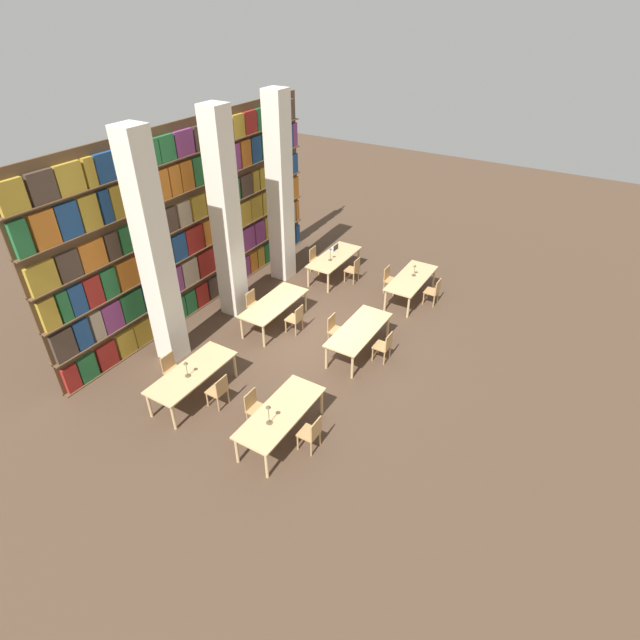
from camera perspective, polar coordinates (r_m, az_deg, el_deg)
The scene contains 28 objects.
ground_plane at distance 14.24m, azimuth -0.46°, elevation -2.12°, with size 40.00×40.00×0.00m, color #4C3828.
bookshelf_bank at distance 15.19m, azimuth -13.83°, elevation 10.79°, with size 10.51×0.35×5.50m.
pillar_left at distance 12.70m, azimuth -18.40°, elevation 7.06°, with size 0.62×0.62×6.00m.
pillar_center at distance 14.35m, azimuth -10.74°, elevation 11.28°, with size 0.62×0.62×6.00m.
pillar_right at distance 16.26m, azimuth -4.61°, elevation 14.44°, with size 0.62×0.62×6.00m.
reading_table_0 at distance 10.98m, azimuth -4.49°, elevation -10.64°, with size 2.31×0.92×0.76m.
chair_0 at distance 10.85m, azimuth -1.00°, elevation -12.77°, with size 0.42×0.40×0.87m.
chair_1 at distance 11.49m, azimuth -7.42°, elevation -9.88°, with size 0.42×0.40×0.87m.
desk_lamp_0 at distance 10.47m, azimuth -5.91°, elevation -10.31°, with size 0.14×0.14×0.50m.
reading_table_1 at distance 13.39m, azimuth 4.48°, elevation -1.28°, with size 2.31×0.92×0.76m.
chair_2 at distance 13.29m, azimuth 7.34°, elevation -2.93°, with size 0.42×0.40×0.87m.
chair_3 at distance 13.81m, azimuth 1.73°, elevation -1.04°, with size 0.42×0.40×0.87m.
reading_table_2 at distance 16.02m, azimuth 10.40°, elevation 4.57°, with size 2.31×0.92×0.76m.
chair_4 at distance 15.97m, azimuth 12.86°, elevation 3.27°, with size 0.42×0.40×0.87m.
chair_5 at distance 16.39m, azimuth 7.98°, elevation 4.68°, with size 0.42×0.40×0.87m.
desk_lamp_1 at distance 15.99m, azimuth 10.75°, elevation 5.83°, with size 0.14×0.14×0.39m.
reading_table_3 at distance 12.32m, azimuth -14.39°, elevation -5.98°, with size 2.31×0.92×0.76m.
chair_6 at distance 12.06m, azimuth -11.50°, elevation -7.87°, with size 0.42×0.40×0.87m.
chair_7 at distance 12.93m, azimuth -16.51°, elevation -5.43°, with size 0.42×0.40×0.87m.
desk_lamp_2 at distance 11.99m, azimuth -15.05°, elevation -5.14°, with size 0.14×0.14×0.43m.
reading_table_4 at distance 14.53m, azimuth -5.23°, elevation 1.77°, with size 2.31×0.92×0.76m.
chair_8 at distance 14.27m, azimuth -2.78°, elevation 0.20°, with size 0.42×0.40×0.87m.
chair_9 at distance 15.03m, azimuth -7.54°, elevation 1.82°, with size 0.42×0.40×0.87m.
reading_table_5 at distance 17.07m, azimuth 1.66°, elevation 7.06°, with size 2.31×0.92×0.76m.
chair_10 at distance 16.86m, azimuth 3.85°, elevation 5.80°, with size 0.42×0.40×0.87m.
chair_11 at distance 17.50m, azimuth -0.50°, elevation 7.00°, with size 0.42×0.40×0.87m.
desk_lamp_3 at distance 16.65m, azimuth 1.19°, elevation 7.79°, with size 0.14×0.14×0.46m.
laptop at distance 17.48m, azimuth 1.60°, elevation 8.13°, with size 0.32×0.22×0.21m.
Camera 1 is at (-9.83, -6.06, 8.34)m, focal length 28.00 mm.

